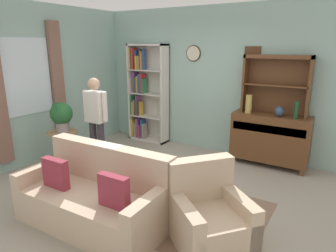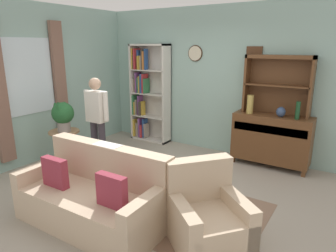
# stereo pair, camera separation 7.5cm
# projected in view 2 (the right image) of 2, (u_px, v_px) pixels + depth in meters

# --- Properties ---
(ground_plane) EXTENTS (5.40, 4.60, 0.02)m
(ground_plane) POSITION_uv_depth(u_px,v_px,m) (155.00, 190.00, 4.46)
(ground_plane) COLOR #9E9384
(wall_back) EXTENTS (5.00, 0.09, 2.80)m
(wall_back) POSITION_uv_depth(u_px,v_px,m) (217.00, 81.00, 5.82)
(wall_back) COLOR #93B7AD
(wall_back) RESTS_ON ground_plane
(wall_left) EXTENTS (0.16, 4.20, 2.80)m
(wall_left) POSITION_uv_depth(u_px,v_px,m) (39.00, 84.00, 5.39)
(wall_left) COLOR #93B7AD
(wall_left) RESTS_ON ground_plane
(area_rug) EXTENTS (2.89, 1.65, 0.01)m
(area_rug) POSITION_uv_depth(u_px,v_px,m) (154.00, 202.00, 4.11)
(area_rug) COLOR #846651
(area_rug) RESTS_ON ground_plane
(bookshelf) EXTENTS (0.90, 0.30, 2.10)m
(bookshelf) POSITION_uv_depth(u_px,v_px,m) (147.00, 94.00, 6.59)
(bookshelf) COLOR silver
(bookshelf) RESTS_ON ground_plane
(sideboard) EXTENTS (1.30, 0.45, 0.92)m
(sideboard) POSITION_uv_depth(u_px,v_px,m) (271.00, 138.00, 5.22)
(sideboard) COLOR brown
(sideboard) RESTS_ON ground_plane
(sideboard_hutch) EXTENTS (1.10, 0.26, 1.00)m
(sideboard_hutch) POSITION_uv_depth(u_px,v_px,m) (279.00, 77.00, 5.03)
(sideboard_hutch) COLOR brown
(sideboard_hutch) RESTS_ON sideboard
(vase_tall) EXTENTS (0.11, 0.11, 0.32)m
(vase_tall) POSITION_uv_depth(u_px,v_px,m) (250.00, 104.00, 5.21)
(vase_tall) COLOR tan
(vase_tall) RESTS_ON sideboard
(vase_round) EXTENTS (0.15, 0.15, 0.17)m
(vase_round) POSITION_uv_depth(u_px,v_px,m) (281.00, 112.00, 4.97)
(vase_round) COLOR #33476B
(vase_round) RESTS_ON sideboard
(bottle_wine) EXTENTS (0.07, 0.07, 0.29)m
(bottle_wine) POSITION_uv_depth(u_px,v_px,m) (298.00, 110.00, 4.80)
(bottle_wine) COLOR #194223
(bottle_wine) RESTS_ON sideboard
(couch_floral) EXTENTS (1.82, 0.89, 0.90)m
(couch_floral) POSITION_uv_depth(u_px,v_px,m) (94.00, 198.00, 3.59)
(couch_floral) COLOR #C6AD8E
(couch_floral) RESTS_ON ground_plane
(armchair_floral) EXTENTS (1.08, 1.08, 0.88)m
(armchair_floral) POSITION_uv_depth(u_px,v_px,m) (207.00, 219.00, 3.20)
(armchair_floral) COLOR #C6AD8E
(armchair_floral) RESTS_ON ground_plane
(plant_stand) EXTENTS (0.52, 0.52, 0.64)m
(plant_stand) POSITION_uv_depth(u_px,v_px,m) (65.00, 144.00, 5.27)
(plant_stand) COLOR #A87F56
(plant_stand) RESTS_ON ground_plane
(potted_plant_large) EXTENTS (0.37, 0.37, 0.51)m
(potted_plant_large) POSITION_uv_depth(u_px,v_px,m) (63.00, 115.00, 5.08)
(potted_plant_large) COLOR gray
(potted_plant_large) RESTS_ON plant_stand
(person_reading) EXTENTS (0.52, 0.20, 1.56)m
(person_reading) POSITION_uv_depth(u_px,v_px,m) (97.00, 116.00, 5.08)
(person_reading) COLOR #38333D
(person_reading) RESTS_ON ground_plane
(coffee_table) EXTENTS (0.80, 0.50, 0.42)m
(coffee_table) POSITION_uv_depth(u_px,v_px,m) (146.00, 173.00, 4.17)
(coffee_table) COLOR brown
(coffee_table) RESTS_ON ground_plane
(book_stack) EXTENTS (0.20, 0.15, 0.09)m
(book_stack) POSITION_uv_depth(u_px,v_px,m) (153.00, 164.00, 4.19)
(book_stack) COLOR #337247
(book_stack) RESTS_ON coffee_table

